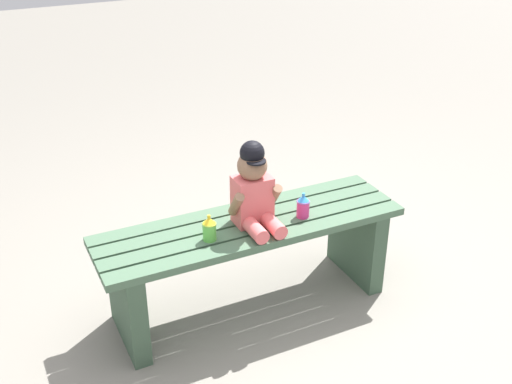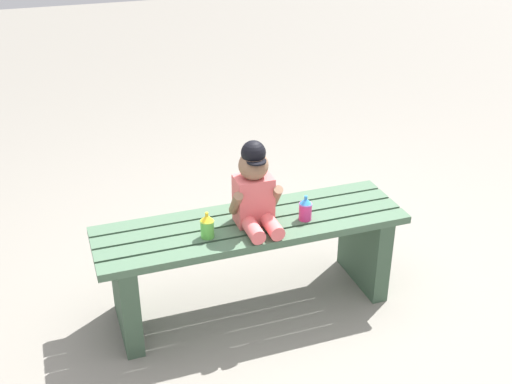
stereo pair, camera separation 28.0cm
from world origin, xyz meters
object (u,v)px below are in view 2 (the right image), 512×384
(park_bench, at_px, (251,251))
(sippy_cup_right, at_px, (305,208))
(child_figure, at_px, (255,189))
(sippy_cup_left, at_px, (207,226))

(park_bench, xyz_separation_m, sippy_cup_right, (0.24, -0.06, 0.22))
(park_bench, distance_m, child_figure, 0.34)
(park_bench, xyz_separation_m, sippy_cup_left, (-0.23, -0.06, 0.22))
(park_bench, relative_size, sippy_cup_right, 11.76)
(sippy_cup_left, height_order, sippy_cup_right, same)
(child_figure, distance_m, sippy_cup_left, 0.27)
(child_figure, bearing_deg, sippy_cup_left, -170.17)
(park_bench, bearing_deg, child_figure, -61.06)
(sippy_cup_left, bearing_deg, park_bench, 14.96)
(child_figure, xyz_separation_m, sippy_cup_left, (-0.24, -0.04, -0.12))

